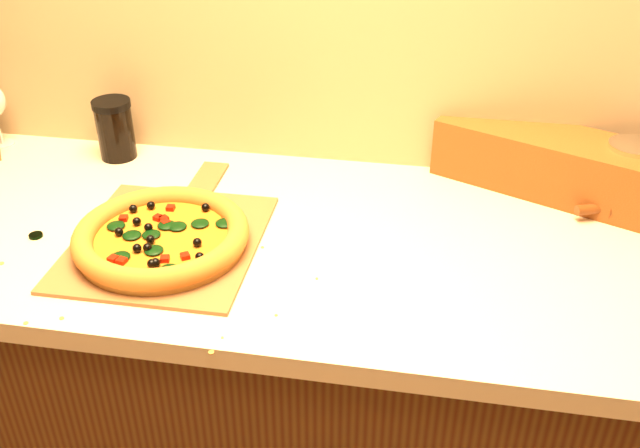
{
  "coord_description": "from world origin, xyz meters",
  "views": [
    {
      "loc": [
        0.27,
        0.3,
        1.64
      ],
      "look_at": [
        0.08,
        1.38,
        0.96
      ],
      "focal_mm": 40.0,
      "sensor_mm": 36.0,
      "label": 1
    }
  ],
  "objects_px": {
    "pizza": "(162,236)",
    "dark_jar": "(115,129)",
    "coffee_canister": "(627,173)",
    "pizza_peel": "(170,237)"
  },
  "relations": [
    {
      "from": "pizza",
      "to": "dark_jar",
      "type": "distance_m",
      "value": 0.42
    },
    {
      "from": "coffee_canister",
      "to": "dark_jar",
      "type": "distance_m",
      "value": 1.1
    },
    {
      "from": "pizza_peel",
      "to": "pizza",
      "type": "xyz_separation_m",
      "value": [
        0.0,
        -0.04,
        0.02
      ]
    },
    {
      "from": "pizza",
      "to": "coffee_canister",
      "type": "xyz_separation_m",
      "value": [
        0.86,
        0.32,
        0.04
      ]
    },
    {
      "from": "pizza_peel",
      "to": "pizza",
      "type": "height_order",
      "value": "pizza"
    },
    {
      "from": "pizza_peel",
      "to": "pizza",
      "type": "relative_size",
      "value": 1.6
    },
    {
      "from": "coffee_canister",
      "to": "dark_jar",
      "type": "bearing_deg",
      "value": 178.65
    },
    {
      "from": "pizza_peel",
      "to": "coffee_canister",
      "type": "distance_m",
      "value": 0.91
    },
    {
      "from": "pizza",
      "to": "dark_jar",
      "type": "bearing_deg",
      "value": 124.21
    },
    {
      "from": "pizza",
      "to": "dark_jar",
      "type": "height_order",
      "value": "dark_jar"
    }
  ]
}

